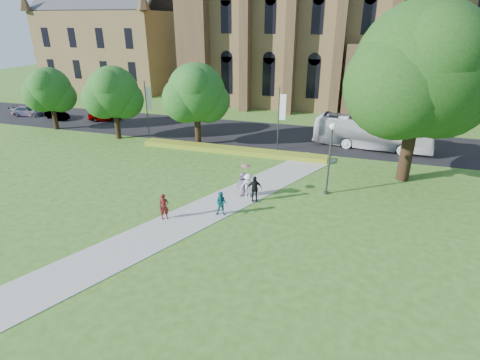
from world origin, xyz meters
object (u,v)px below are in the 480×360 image
(car_0, at_px, (105,116))
(car_1, at_px, (57,114))
(pedestrian_0, at_px, (164,207))
(streetlamp, at_px, (330,151))
(tour_coach, at_px, (372,133))
(car_2, at_px, (27,111))
(large_tree, at_px, (422,70))

(car_0, distance_m, car_1, 6.53)
(pedestrian_0, bearing_deg, car_0, 98.82)
(streetlamp, distance_m, pedestrian_0, 11.93)
(tour_coach, height_order, car_2, tour_coach)
(car_0, relative_size, car_2, 0.94)
(tour_coach, bearing_deg, streetlamp, 171.72)
(pedestrian_0, bearing_deg, car_2, 112.98)
(large_tree, xyz_separation_m, car_0, (-33.92, 8.93, -7.67))
(streetlamp, xyz_separation_m, large_tree, (5.50, 4.50, 5.07))
(tour_coach, distance_m, car_0, 31.60)
(car_0, relative_size, pedestrian_0, 2.34)
(car_1, xyz_separation_m, car_2, (-5.02, 0.29, -0.01))
(car_1, bearing_deg, streetlamp, -91.48)
(car_2, distance_m, pedestrian_0, 36.28)
(large_tree, relative_size, pedestrian_0, 7.85)
(large_tree, relative_size, car_0, 3.35)
(car_0, bearing_deg, large_tree, -122.09)
(streetlamp, xyz_separation_m, pedestrian_0, (-9.40, -6.94, -2.41))
(tour_coach, xyz_separation_m, car_2, (-43.03, 0.71, -0.94))
(streetlamp, distance_m, car_1, 37.11)
(tour_coach, height_order, car_0, tour_coach)
(large_tree, relative_size, car_2, 3.14)
(streetlamp, height_order, car_2, streetlamp)
(car_0, bearing_deg, pedestrian_0, -154.29)
(streetlamp, relative_size, tour_coach, 0.47)
(streetlamp, xyz_separation_m, car_1, (-34.87, 12.42, -2.66))
(streetlamp, relative_size, pedestrian_0, 3.12)
(pedestrian_0, bearing_deg, car_1, 108.55)
(car_0, bearing_deg, tour_coach, -109.93)
(car_1, height_order, car_2, car_1)
(large_tree, bearing_deg, pedestrian_0, -142.48)
(tour_coach, distance_m, car_2, 43.04)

